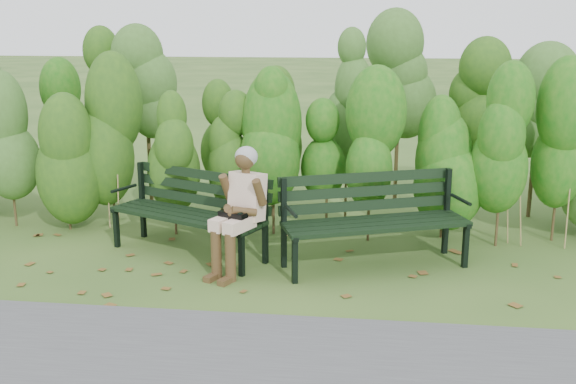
# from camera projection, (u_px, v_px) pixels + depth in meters

# --- Properties ---
(ground) EXTENTS (80.00, 80.00, 0.00)m
(ground) POSITION_uv_depth(u_px,v_px,m) (284.00, 275.00, 6.57)
(ground) COLOR #31511E
(hedge_band) EXTENTS (11.04, 1.67, 2.42)m
(hedge_band) POSITION_uv_depth(u_px,v_px,m) (303.00, 120.00, 8.05)
(hedge_band) COLOR #47381E
(hedge_band) RESTS_ON ground
(leaf_litter) EXTENTS (5.93, 2.09, 0.01)m
(leaf_litter) POSITION_uv_depth(u_px,v_px,m) (302.00, 273.00, 6.60)
(leaf_litter) COLOR brown
(leaf_litter) RESTS_ON ground
(bench_left) EXTENTS (1.82, 1.24, 0.87)m
(bench_left) POSITION_uv_depth(u_px,v_px,m) (193.00, 206.00, 7.09)
(bench_left) COLOR black
(bench_left) RESTS_ON ground
(bench_right) EXTENTS (1.94, 1.22, 0.92)m
(bench_right) POSITION_uv_depth(u_px,v_px,m) (372.00, 213.00, 6.74)
(bench_right) COLOR black
(bench_right) RESTS_ON ground
(seated_woman) EXTENTS (0.58, 0.75, 1.23)m
(seated_woman) POSITION_uv_depth(u_px,v_px,m) (240.00, 202.00, 6.53)
(seated_woman) COLOR beige
(seated_woman) RESTS_ON ground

